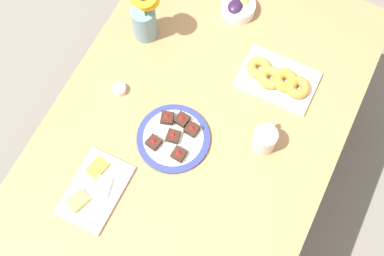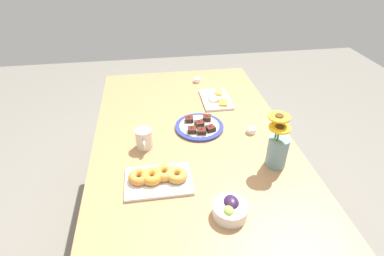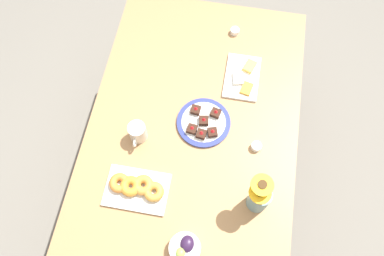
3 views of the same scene
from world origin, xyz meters
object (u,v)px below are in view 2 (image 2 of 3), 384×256
(jam_cup_honey, at_px, (251,130))
(flower_vase, at_px, (277,149))
(dining_table, at_px, (192,147))
(croissant_platter, at_px, (158,177))
(cheese_platter, at_px, (216,99))
(jam_cup_berry, at_px, (197,80))
(grape_bowl, at_px, (230,209))
(coffee_mug, at_px, (144,138))
(dessert_plate, at_px, (199,126))

(jam_cup_honey, distance_m, flower_vase, 0.27)
(dining_table, xyz_separation_m, croissant_platter, (0.32, -0.19, 0.11))
(croissant_platter, bearing_deg, dining_table, 148.94)
(cheese_platter, bearing_deg, jam_cup_berry, -164.67)
(dining_table, height_order, flower_vase, flower_vase)
(cheese_platter, distance_m, jam_cup_honey, 0.38)
(dining_table, xyz_separation_m, jam_cup_honey, (0.03, 0.31, 0.10))
(grape_bowl, xyz_separation_m, croissant_platter, (-0.21, -0.26, -0.01))
(dining_table, bearing_deg, jam_cup_honey, 84.56)
(coffee_mug, bearing_deg, flower_vase, 69.27)
(cheese_platter, relative_size, flower_vase, 1.00)
(dining_table, bearing_deg, jam_cup_berry, 168.30)
(grape_bowl, bearing_deg, cheese_platter, 171.03)
(jam_cup_honey, xyz_separation_m, jam_cup_berry, (-0.64, -0.18, 0.00))
(cheese_platter, height_order, jam_cup_honey, cheese_platter)
(dining_table, distance_m, jam_cup_honey, 0.33)
(dining_table, height_order, dessert_plate, dessert_plate)
(dining_table, relative_size, dessert_plate, 6.18)
(grape_bowl, height_order, jam_cup_berry, grape_bowl)
(dining_table, xyz_separation_m, coffee_mug, (0.07, -0.24, 0.14))
(dining_table, relative_size, cheese_platter, 6.15)
(cheese_platter, bearing_deg, croissant_platter, -31.00)
(jam_cup_berry, distance_m, flower_vase, 0.93)
(coffee_mug, height_order, flower_vase, flower_vase)
(grape_bowl, height_order, flower_vase, flower_vase)
(coffee_mug, height_order, croissant_platter, coffee_mug)
(dining_table, bearing_deg, dessert_plate, 136.71)
(coffee_mug, distance_m, flower_vase, 0.62)
(dining_table, distance_m, grape_bowl, 0.55)
(croissant_platter, bearing_deg, cheese_platter, 149.00)
(dessert_plate, bearing_deg, flower_vase, 40.47)
(dining_table, bearing_deg, croissant_platter, -31.06)
(dining_table, bearing_deg, coffee_mug, -74.28)
(grape_bowl, relative_size, jam_cup_honey, 2.75)
(coffee_mug, distance_m, grape_bowl, 0.56)
(cheese_platter, distance_m, flower_vase, 0.64)
(coffee_mug, xyz_separation_m, dessert_plate, (-0.12, 0.29, -0.04))
(grape_bowl, height_order, dessert_plate, grape_bowl)
(croissant_platter, relative_size, jam_cup_honey, 5.83)
(cheese_platter, xyz_separation_m, jam_cup_berry, (-0.27, -0.08, 0.00))
(grape_bowl, bearing_deg, coffee_mug, -146.45)
(coffee_mug, xyz_separation_m, jam_cup_honey, (-0.04, 0.55, -0.04))
(dessert_plate, bearing_deg, jam_cup_berry, 171.97)
(grape_bowl, distance_m, croissant_platter, 0.33)
(croissant_platter, xyz_separation_m, flower_vase, (-0.03, 0.53, 0.07))
(flower_vase, bearing_deg, dessert_plate, -139.53)
(jam_cup_berry, xyz_separation_m, flower_vase, (0.90, 0.21, 0.08))
(grape_bowl, distance_m, dessert_plate, 0.58)
(croissant_platter, relative_size, jam_cup_berry, 5.83)
(dessert_plate, bearing_deg, grape_bowl, 1.67)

